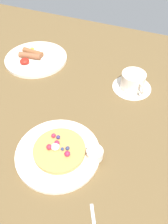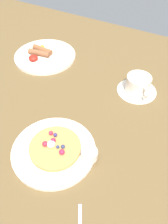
# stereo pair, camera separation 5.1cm
# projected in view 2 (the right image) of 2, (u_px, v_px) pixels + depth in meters

# --- Properties ---
(ground_plane) EXTENTS (2.04, 1.41, 0.03)m
(ground_plane) POSITION_uv_depth(u_px,v_px,m) (74.00, 121.00, 0.77)
(ground_plane) COLOR brown
(pancake_plate) EXTENTS (0.25, 0.25, 0.01)m
(pancake_plate) POSITION_uv_depth(u_px,v_px,m) (54.00, 150.00, 0.67)
(pancake_plate) COLOR white
(pancake_plate) RESTS_ON ground_plane
(pancake_with_berries) EXTENTS (0.15, 0.15, 0.03)m
(pancake_with_berries) POSITION_uv_depth(u_px,v_px,m) (55.00, 147.00, 0.66)
(pancake_with_berries) COLOR #C98947
(pancake_with_berries) RESTS_ON pancake_plate
(syrup_ramekin) EXTENTS (0.05, 0.05, 0.03)m
(syrup_ramekin) POSITION_uv_depth(u_px,v_px,m) (89.00, 154.00, 0.63)
(syrup_ramekin) COLOR white
(syrup_ramekin) RESTS_ON pancake_plate
(breakfast_plate) EXTENTS (0.27, 0.27, 0.01)m
(breakfast_plate) POSITION_uv_depth(u_px,v_px,m) (45.00, 56.00, 1.01)
(breakfast_plate) COLOR white
(breakfast_plate) RESTS_ON ground_plane
(fried_breakfast) EXTENTS (0.11, 0.15, 0.03)m
(fried_breakfast) POSITION_uv_depth(u_px,v_px,m) (40.00, 52.00, 1.00)
(fried_breakfast) COLOR brown
(fried_breakfast) RESTS_ON breakfast_plate
(coffee_saucer) EXTENTS (0.15, 0.15, 0.01)m
(coffee_saucer) POSITION_uv_depth(u_px,v_px,m) (137.00, 90.00, 0.86)
(coffee_saucer) COLOR white
(coffee_saucer) RESTS_ON ground_plane
(coffee_cup) EXTENTS (0.10, 0.10, 0.06)m
(coffee_cup) POSITION_uv_depth(u_px,v_px,m) (138.00, 84.00, 0.83)
(coffee_cup) COLOR white
(coffee_cup) RESTS_ON coffee_saucer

